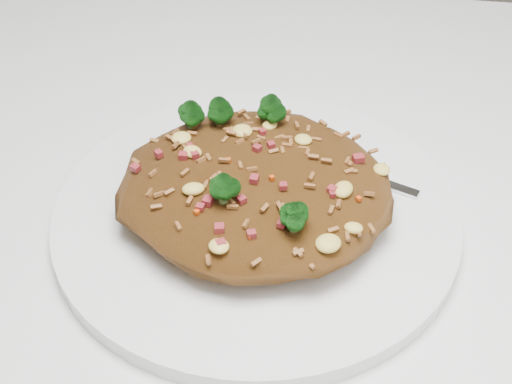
# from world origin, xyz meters

# --- Properties ---
(dining_table) EXTENTS (1.20, 0.80, 0.75)m
(dining_table) POSITION_xyz_m (0.00, 0.00, 0.66)
(dining_table) COLOR white
(dining_table) RESTS_ON ground
(plate) EXTENTS (0.30, 0.30, 0.01)m
(plate) POSITION_xyz_m (0.09, 0.01, 0.76)
(plate) COLOR white
(plate) RESTS_ON dining_table
(fried_rice) EXTENTS (0.20, 0.18, 0.06)m
(fried_rice) POSITION_xyz_m (0.09, 0.01, 0.79)
(fried_rice) COLOR brown
(fried_rice) RESTS_ON plate
(fork) EXTENTS (0.16, 0.07, 0.00)m
(fork) POSITION_xyz_m (0.14, 0.06, 0.77)
(fork) COLOR silver
(fork) RESTS_ON plate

